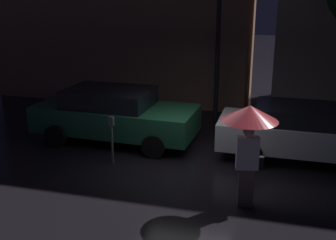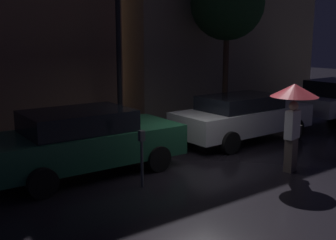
# 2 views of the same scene
# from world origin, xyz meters

# --- Properties ---
(ground_plane) EXTENTS (60.00, 60.00, 0.00)m
(ground_plane) POSITION_xyz_m (0.00, 0.00, 0.00)
(ground_plane) COLOR black
(parked_car_green) EXTENTS (4.47, 2.03, 1.46)m
(parked_car_green) POSITION_xyz_m (-2.36, 1.42, 0.76)
(parked_car_green) COLOR #1E5638
(parked_car_green) RESTS_ON ground
(parked_car_white) EXTENTS (4.49, 1.88, 1.37)m
(parked_car_white) POSITION_xyz_m (2.77, 1.38, 0.73)
(parked_car_white) COLOR silver
(parked_car_white) RESTS_ON ground
(pedestrian_with_umbrella) EXTENTS (1.06, 1.06, 2.03)m
(pedestrian_with_umbrella) POSITION_xyz_m (1.48, -1.33, 1.62)
(pedestrian_with_umbrella) COLOR #66564C
(pedestrian_with_umbrella) RESTS_ON ground
(parking_meter) EXTENTS (0.12, 0.10, 1.19)m
(parking_meter) POSITION_xyz_m (-1.80, -0.11, 0.74)
(parking_meter) COLOR #4C5154
(parking_meter) RESTS_ON ground
(street_lamp_near) EXTENTS (0.45, 0.45, 4.93)m
(street_lamp_near) POSITION_xyz_m (0.05, 3.89, 3.51)
(street_lamp_near) COLOR black
(street_lamp_near) RESTS_ON ground
(street_tree) EXTENTS (2.54, 2.54, 5.44)m
(street_tree) POSITION_xyz_m (4.17, 3.56, 4.15)
(street_tree) COLOR #473323
(street_tree) RESTS_ON ground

